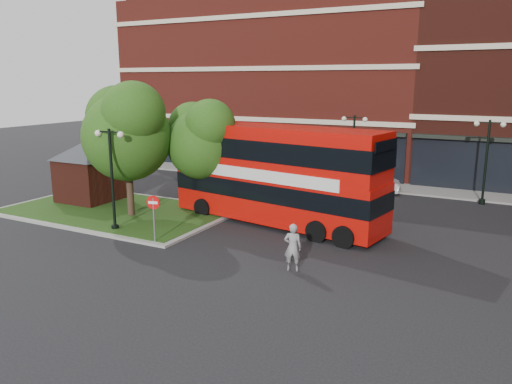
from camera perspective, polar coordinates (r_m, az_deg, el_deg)
The scene contains 15 objects.
ground at distance 21.98m, azimuth -5.56°, elevation -6.55°, with size 120.00×120.00×0.00m, color black.
pavement_far at distance 36.41m, azimuth 8.78°, elevation 1.16°, with size 44.00×3.00×0.12m, color slate.
terrace_far_left at distance 45.67m, azimuth 2.51°, elevation 12.36°, with size 26.00×12.00×14.00m, color maroon.
traffic_island at distance 29.03m, azimuth -15.60°, elevation -2.08°, with size 12.60×7.60×0.15m.
kiosk at distance 31.36m, azimuth -18.61°, elevation 3.00°, with size 6.51×6.51×3.60m.
tree_island_west at distance 26.98m, azimuth -14.62°, elevation 7.10°, with size 5.40×4.71×7.21m.
tree_island_east at distance 27.13m, azimuth -6.24°, elevation 6.29°, with size 4.46×3.90×6.29m.
lamp_island at distance 24.78m, azimuth -16.16°, elevation 1.96°, with size 1.72×0.36×5.00m.
lamp_far_left at distance 33.48m, azimuth 11.05°, elevation 4.88°, with size 1.72×0.36×5.00m.
lamp_far_right at distance 32.15m, azimuth 24.84°, elevation 3.64°, with size 1.72×0.36×5.00m.
bus at distance 25.15m, azimuth 2.28°, elevation 2.71°, with size 11.75×4.50×4.38m.
woman at distance 19.32m, azimuth 4.22°, elevation -6.31°, with size 0.69×0.45×1.88m, color gray.
car_silver at distance 34.78m, azimuth 6.16°, elevation 1.89°, with size 1.81×4.50×1.53m, color silver.
car_white at distance 33.57m, azimuth 12.54°, elevation 1.16°, with size 1.49×4.27×1.41m, color silver.
no_entry_sign at distance 22.55m, azimuth -11.63°, elevation -2.00°, with size 0.61×0.20×2.25m.
Camera 1 is at (11.48, -17.31, 7.19)m, focal length 35.00 mm.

